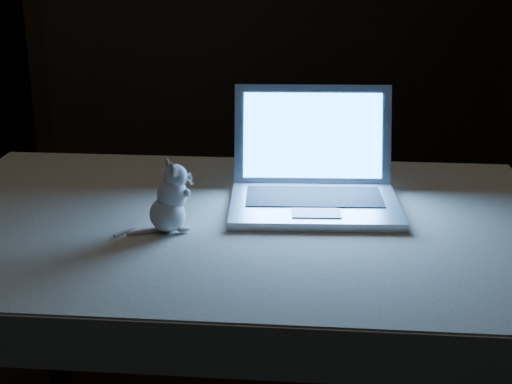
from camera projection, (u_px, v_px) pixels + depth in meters
name	position (u px, v px, depth m)	size (l,w,h in m)	color
table	(233.00, 358.00, 2.06)	(1.53, 0.99, 0.82)	black
tablecloth	(218.00, 248.00, 1.88)	(1.65, 1.10, 0.12)	beige
laptop	(316.00, 155.00, 1.93)	(0.45, 0.39, 0.30)	#B5B5BA
plush_mouse	(167.00, 197.00, 1.81)	(0.13, 0.13, 0.18)	silver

